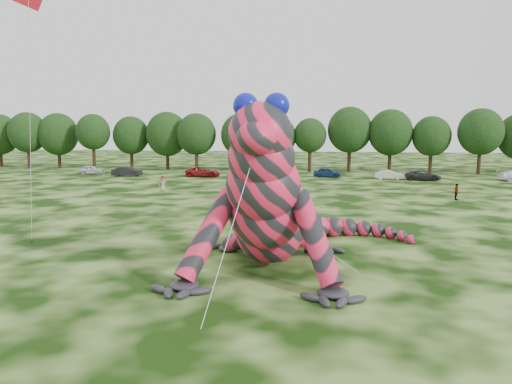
{
  "coord_description": "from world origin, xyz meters",
  "views": [
    {
      "loc": [
        3.34,
        -23.81,
        7.6
      ],
      "look_at": [
        -0.26,
        2.6,
        4.0
      ],
      "focal_mm": 35.0,
      "sensor_mm": 36.0,
      "label": 1
    }
  ],
  "objects_px": {
    "car_0": "(91,170)",
    "car_4": "(327,173)",
    "tree_13": "(480,141)",
    "tree_2": "(59,141)",
    "tree_6": "(197,142)",
    "tree_9": "(310,145)",
    "tree_8": "(277,144)",
    "car_2": "(203,172)",
    "spectator_3": "(456,192)",
    "flying_kite": "(28,18)",
    "spectator_4": "(163,184)",
    "tree_12": "(431,145)",
    "car_6": "(423,175)",
    "inflatable_gecko": "(272,180)",
    "car_5": "(389,175)",
    "spectator_1": "(229,192)",
    "spectator_0": "(228,192)",
    "tree_5": "(167,141)",
    "tree_10": "(349,139)",
    "tree_0": "(0,141)",
    "car_3": "(254,174)",
    "tree_11": "(390,141)",
    "tree_1": "(28,140)",
    "tree_7": "(241,142)",
    "car_1": "(127,171)",
    "tree_3": "(93,142)",
    "tree_4": "(131,143)"
  },
  "relations": [
    {
      "from": "tree_9",
      "to": "car_5",
      "type": "distance_m",
      "value": 15.43
    },
    {
      "from": "car_2",
      "to": "spectator_1",
      "type": "distance_m",
      "value": 23.76
    },
    {
      "from": "tree_12",
      "to": "spectator_1",
      "type": "xyz_separation_m",
      "value": [
        -26.15,
        -32.53,
        -3.63
      ]
    },
    {
      "from": "tree_11",
      "to": "tree_0",
      "type": "bearing_deg",
      "value": 179.13
    },
    {
      "from": "car_0",
      "to": "car_2",
      "type": "distance_m",
      "value": 18.21
    },
    {
      "from": "flying_kite",
      "to": "spectator_4",
      "type": "relative_size",
      "value": 8.6
    },
    {
      "from": "tree_8",
      "to": "spectator_0",
      "type": "distance_m",
      "value": 32.29
    },
    {
      "from": "car_3",
      "to": "spectator_3",
      "type": "distance_m",
      "value": 29.55
    },
    {
      "from": "car_6",
      "to": "spectator_1",
      "type": "height_order",
      "value": "spectator_1"
    },
    {
      "from": "tree_5",
      "to": "tree_11",
      "type": "bearing_deg",
      "value": -0.37
    },
    {
      "from": "tree_13",
      "to": "car_0",
      "type": "xyz_separation_m",
      "value": [
        -59.53,
        -8.05,
        -4.39
      ]
    },
    {
      "from": "tree_2",
      "to": "car_0",
      "type": "xyz_separation_m",
      "value": [
        10.62,
        -9.69,
        -4.14
      ]
    },
    {
      "from": "tree_2",
      "to": "spectator_3",
      "type": "relative_size",
      "value": 5.71
    },
    {
      "from": "tree_12",
      "to": "car_6",
      "type": "xyz_separation_m",
      "value": [
        -3.05,
        -10.67,
        -3.82
      ]
    },
    {
      "from": "car_5",
      "to": "tree_10",
      "type": "bearing_deg",
      "value": 28.11
    },
    {
      "from": "car_1",
      "to": "car_2",
      "type": "distance_m",
      "value": 11.4
    },
    {
      "from": "tree_3",
      "to": "car_1",
      "type": "relative_size",
      "value": 2.14
    },
    {
      "from": "car_5",
      "to": "tree_7",
      "type": "bearing_deg",
      "value": 71.11
    },
    {
      "from": "inflatable_gecko",
      "to": "car_1",
      "type": "relative_size",
      "value": 4.12
    },
    {
      "from": "car_0",
      "to": "tree_8",
      "type": "bearing_deg",
      "value": -78.4
    },
    {
      "from": "tree_9",
      "to": "car_2",
      "type": "height_order",
      "value": "tree_9"
    },
    {
      "from": "tree_5",
      "to": "tree_10",
      "type": "relative_size",
      "value": 0.93
    },
    {
      "from": "flying_kite",
      "to": "spectator_4",
      "type": "height_order",
      "value": "flying_kite"
    },
    {
      "from": "tree_2",
      "to": "tree_8",
      "type": "xyz_separation_m",
      "value": [
        38.8,
        -1.78,
        -0.35
      ]
    },
    {
      "from": "tree_6",
      "to": "tree_9",
      "type": "height_order",
      "value": "tree_6"
    },
    {
      "from": "tree_13",
      "to": "inflatable_gecko",
      "type": "bearing_deg",
      "value": -116.43
    },
    {
      "from": "tree_6",
      "to": "tree_10",
      "type": "xyz_separation_m",
      "value": [
        24.95,
        1.89,
        0.51
      ]
    },
    {
      "from": "tree_0",
      "to": "car_4",
      "type": "height_order",
      "value": "tree_0"
    },
    {
      "from": "car_0",
      "to": "spectator_0",
      "type": "bearing_deg",
      "value": -136.62
    },
    {
      "from": "tree_6",
      "to": "tree_0",
      "type": "bearing_deg",
      "value": 176.06
    },
    {
      "from": "tree_12",
      "to": "spectator_3",
      "type": "distance_m",
      "value": 29.63
    },
    {
      "from": "tree_5",
      "to": "tree_12",
      "type": "bearing_deg",
      "value": -0.93
    },
    {
      "from": "tree_1",
      "to": "tree_11",
      "type": "bearing_deg",
      "value": 0.13
    },
    {
      "from": "tree_2",
      "to": "tree_13",
      "type": "relative_size",
      "value": 0.95
    },
    {
      "from": "tree_8",
      "to": "car_0",
      "type": "distance_m",
      "value": 29.51
    },
    {
      "from": "tree_11",
      "to": "tree_13",
      "type": "relative_size",
      "value": 0.99
    },
    {
      "from": "car_0",
      "to": "car_4",
      "type": "relative_size",
      "value": 0.99
    },
    {
      "from": "tree_4",
      "to": "spectator_1",
      "type": "xyz_separation_m",
      "value": [
        23.5,
        -33.51,
        -3.67
      ]
    },
    {
      "from": "spectator_3",
      "to": "tree_2",
      "type": "bearing_deg",
      "value": 93.82
    },
    {
      "from": "tree_12",
      "to": "car_2",
      "type": "height_order",
      "value": "tree_12"
    },
    {
      "from": "tree_8",
      "to": "spectator_1",
      "type": "distance_m",
      "value": 32.04
    },
    {
      "from": "tree_3",
      "to": "tree_9",
      "type": "distance_m",
      "value": 36.79
    },
    {
      "from": "spectator_0",
      "to": "tree_11",
      "type": "bearing_deg",
      "value": 36.7
    },
    {
      "from": "inflatable_gecko",
      "to": "tree_13",
      "type": "bearing_deg",
      "value": 64.82
    },
    {
      "from": "tree_10",
      "to": "car_4",
      "type": "bearing_deg",
      "value": -111.19
    },
    {
      "from": "inflatable_gecko",
      "to": "car_0",
      "type": "relative_size",
      "value": 4.58
    },
    {
      "from": "car_5",
      "to": "spectator_1",
      "type": "xyz_separation_m",
      "value": [
        -18.61,
        -22.42,
        0.2
      ]
    },
    {
      "from": "tree_10",
      "to": "tree_3",
      "type": "bearing_deg",
      "value": -177.99
    },
    {
      "from": "tree_10",
      "to": "car_3",
      "type": "relative_size",
      "value": 2.32
    },
    {
      "from": "tree_8",
      "to": "tree_1",
      "type": "bearing_deg",
      "value": 178.62
    }
  ]
}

